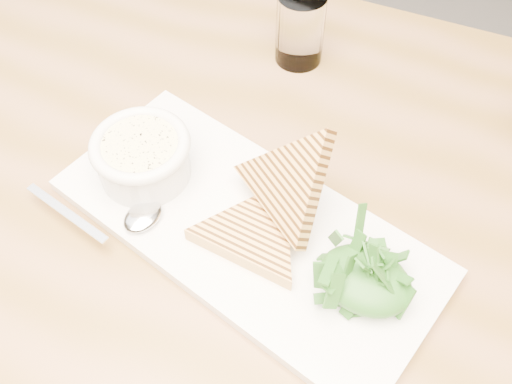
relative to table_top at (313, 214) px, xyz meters
The scene contains 13 objects.
table_top is the anchor object (origin of this frame).
table_leg_bl 0.75m from the table_top, 147.53° to the left, with size 0.06×0.06×0.72m, color brown.
platter 0.09m from the table_top, 123.85° to the right, with size 0.43×0.19×0.02m, color white.
soup_bowl 0.21m from the table_top, 159.35° to the right, with size 0.11×0.11×0.04m, color white.
soup 0.21m from the table_top, 159.35° to the right, with size 0.09×0.09×0.01m, color beige.
bowl_rim 0.22m from the table_top, 159.35° to the right, with size 0.11×0.11×0.01m, color white.
sandwich_flat 0.10m from the table_top, 110.38° to the right, with size 0.15×0.15×0.02m, color tan, non-canonical shape.
sandwich_lean 0.09m from the table_top, 121.78° to the right, with size 0.15×0.15×0.08m, color tan, non-canonical shape.
salad_base 0.13m from the table_top, 39.44° to the right, with size 0.10×0.07×0.04m, color #1D4B1A.
arugula_pile 0.14m from the table_top, 39.44° to the right, with size 0.11×0.10×0.05m, color #306B1E, non-canonical shape.
spoon_bowl 0.20m from the table_top, 139.98° to the right, with size 0.04×0.05×0.01m, color silver.
spoon_handle 0.28m from the table_top, 143.83° to the right, with size 0.12×0.01×0.00m, color silver.
glass_near 0.27m from the table_top, 122.59° to the left, with size 0.07×0.07×0.10m, color white.
Camera 1 is at (0.39, -0.16, 1.30)m, focal length 40.00 mm.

